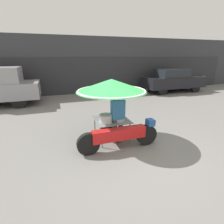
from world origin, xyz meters
The scene contains 6 objects.
ground_plane centered at (0.00, 0.00, 0.00)m, with size 36.00×36.00×0.00m, color slate.
shopfront_building centered at (0.00, 9.10, 1.85)m, with size 28.00×2.06×3.73m.
vendor_motorcycle_cart centered at (-0.27, 0.78, 1.47)m, with size 2.33×2.04×1.88m.
vendor_person centered at (-0.16, 0.61, 0.85)m, with size 0.38×0.22×1.53m.
parked_car centered at (6.31, 6.60, 0.82)m, with size 4.39×1.70×1.60m.
potted_plant centered at (10.17, 7.70, 0.52)m, with size 0.70×0.70×0.90m.
Camera 1 is at (-1.87, -3.86, 2.52)m, focal length 28.00 mm.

